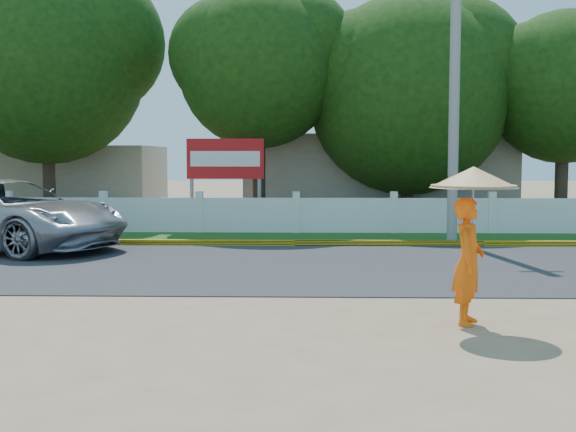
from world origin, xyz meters
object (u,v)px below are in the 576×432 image
object	(u,v)px
billboard	(225,164)
monk_with_parasol	(471,222)
utility_pole	(455,84)
vehicle	(5,215)

from	to	relation	value
billboard	monk_with_parasol	bearing A→B (deg)	-69.30
utility_pole	billboard	xyz separation A→B (m)	(-6.65, 3.38, -2.21)
utility_pole	monk_with_parasol	xyz separation A→B (m)	(-1.68, -9.75, -2.89)
utility_pole	vehicle	distance (m)	12.32
utility_pole	billboard	distance (m)	7.78
utility_pole	monk_with_parasol	distance (m)	10.31
billboard	vehicle	bearing A→B (deg)	-133.75
utility_pole	monk_with_parasol	bearing A→B (deg)	-99.80
utility_pole	billboard	size ratio (longest dim) A/B	2.95
vehicle	monk_with_parasol	size ratio (longest dim) A/B	2.90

